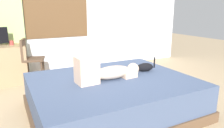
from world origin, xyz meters
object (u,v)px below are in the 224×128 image
(person_lying, at_px, (106,71))
(cat, at_px, (144,67))
(bed, at_px, (112,96))
(cup, at_px, (11,43))
(chair_by_desk, at_px, (30,57))
(desk, at_px, (1,65))

(person_lying, xyz_separation_m, cat, (0.67, 0.08, -0.05))
(cat, bearing_deg, person_lying, -172.84)
(bed, bearing_deg, person_lying, 171.96)
(cup, bearing_deg, person_lying, -63.11)
(cat, bearing_deg, cup, 130.99)
(cup, bearing_deg, bed, -61.46)
(chair_by_desk, bearing_deg, person_lying, -68.12)
(cup, bearing_deg, cat, -49.01)
(cat, relative_size, desk, 0.39)
(desk, relative_size, cup, 10.74)
(cat, relative_size, cup, 4.19)
(cat, distance_m, chair_by_desk, 2.28)
(bed, xyz_separation_m, cat, (0.59, 0.10, 0.32))
(desk, bearing_deg, person_lying, -57.56)
(person_lying, bearing_deg, cat, 7.16)
(bed, height_order, chair_by_desk, chair_by_desk)
(bed, bearing_deg, desk, 123.92)
(person_lying, xyz_separation_m, cup, (-1.04, 2.05, 0.18))
(cup, distance_m, chair_by_desk, 0.43)
(bed, distance_m, person_lying, 0.37)
(bed, height_order, cup, cup)
(person_lying, distance_m, desk, 2.38)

